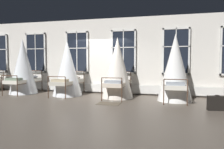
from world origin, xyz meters
The scene contains 9 objects.
ground centered at (0.00, 0.00, 0.00)m, with size 31.06×31.06×0.00m, color brown.
back_wall_with_windows centered at (0.00, 1.20, 1.71)m, with size 16.53×0.10×3.42m, color silver.
window_bank centered at (0.00, 1.08, 1.06)m, with size 12.37×0.10×2.81m.
cot_second centered at (-3.38, 0.10, 1.21)m, with size 1.29×1.84×2.51m.
cot_third centered at (-1.14, 0.09, 1.14)m, with size 1.29×1.85×2.36m.
cot_fourth centered at (1.10, 0.08, 1.18)m, with size 1.29×1.85×2.45m.
cot_fifth centered at (3.35, 0.01, 1.22)m, with size 1.29×1.86×2.53m.
rug_fourth centered at (1.13, -1.24, 0.01)m, with size 0.80×0.56×0.01m, color brown.
suitcase_dark centered at (4.59, -1.36, 0.22)m, with size 0.58×0.28×0.47m.
Camera 1 is at (3.30, -8.61, 1.51)m, focal length 35.56 mm.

